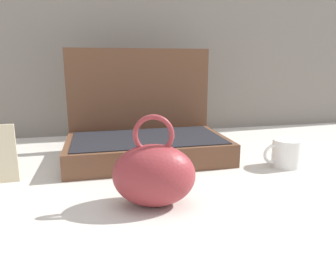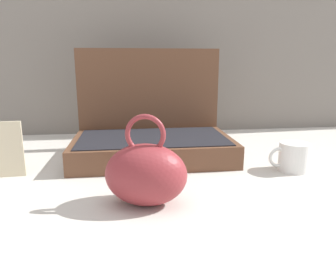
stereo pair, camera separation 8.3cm
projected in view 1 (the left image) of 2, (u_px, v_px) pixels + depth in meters
ground_plane at (176, 173)px, 0.88m from camera, size 6.00×6.00×0.00m
open_suitcase at (145, 133)px, 1.03m from camera, size 0.51×0.32×0.35m
teal_pouch_handbag at (154, 174)px, 0.67m from camera, size 0.20×0.16×0.20m
coffee_mug at (286, 153)px, 0.93m from camera, size 0.12×0.09×0.08m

